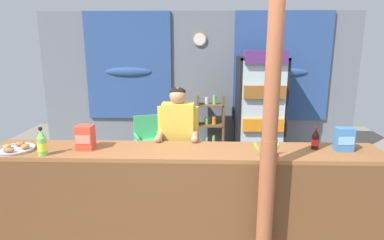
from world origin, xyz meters
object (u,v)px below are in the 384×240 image
(shopkeeper, at_px, (178,137))
(banana_bunch, at_px, (267,149))
(drink_fridge, at_px, (260,104))
(plastic_lawn_chair, at_px, (148,138))
(snack_box_crackers, at_px, (85,137))
(snack_box_biscuit, at_px, (344,139))
(stall_counter, at_px, (183,188))
(bottle_shelf_rack, at_px, (210,127))
(soda_bottle_cola, at_px, (315,140))
(pastry_tray, at_px, (16,149))
(timber_post, at_px, (269,145))
(soda_bottle_lime_soda, at_px, (42,144))

(shopkeeper, height_order, banana_bunch, shopkeeper)
(drink_fridge, bearing_deg, plastic_lawn_chair, -175.64)
(snack_box_crackers, relative_size, banana_bunch, 0.91)
(drink_fridge, height_order, snack_box_biscuit, drink_fridge)
(shopkeeper, relative_size, snack_box_biscuit, 6.59)
(drink_fridge, relative_size, snack_box_biscuit, 8.19)
(stall_counter, height_order, shopkeeper, shopkeeper)
(bottle_shelf_rack, xyz_separation_m, soda_bottle_cola, (1.02, -2.27, 0.46))
(plastic_lawn_chair, bearing_deg, soda_bottle_cola, -43.43)
(plastic_lawn_chair, xyz_separation_m, snack_box_biscuit, (2.33, -1.99, 0.61))
(drink_fridge, xyz_separation_m, shopkeeper, (-1.24, -1.66, -0.09))
(snack_box_biscuit, bearing_deg, pastry_tray, -177.95)
(stall_counter, xyz_separation_m, plastic_lawn_chair, (-0.72, 2.15, -0.12))
(bottle_shelf_rack, relative_size, pastry_tray, 3.20)
(timber_post, bearing_deg, plastic_lawn_chair, 121.22)
(bottle_shelf_rack, bearing_deg, banana_bunch, -78.78)
(timber_post, height_order, shopkeeper, timber_post)
(soda_bottle_cola, bearing_deg, pastry_tray, -177.05)
(snack_box_biscuit, bearing_deg, timber_post, -151.08)
(plastic_lawn_chair, bearing_deg, drink_fridge, 4.36)
(plastic_lawn_chair, relative_size, shopkeeper, 0.55)
(snack_box_crackers, distance_m, banana_bunch, 1.82)
(shopkeeper, distance_m, banana_bunch, 1.11)
(soda_bottle_lime_soda, xyz_separation_m, snack_box_crackers, (0.35, 0.20, 0.01))
(stall_counter, relative_size, timber_post, 1.63)
(stall_counter, bearing_deg, pastry_tray, 178.67)
(drink_fridge, distance_m, soda_bottle_lime_soda, 3.45)
(soda_bottle_cola, height_order, snack_box_crackers, snack_box_crackers)
(bottle_shelf_rack, xyz_separation_m, pastry_tray, (-2.02, -2.43, 0.38))
(bottle_shelf_rack, distance_m, banana_bunch, 2.56)
(snack_box_crackers, height_order, pastry_tray, snack_box_crackers)
(soda_bottle_lime_soda, distance_m, snack_box_biscuit, 2.97)
(shopkeeper, relative_size, banana_bunch, 5.69)
(snack_box_crackers, bearing_deg, shopkeeper, 29.82)
(snack_box_biscuit, bearing_deg, plastic_lawn_chair, 139.52)
(snack_box_biscuit, relative_size, pastry_tray, 0.64)
(soda_bottle_lime_soda, height_order, pastry_tray, soda_bottle_lime_soda)
(stall_counter, bearing_deg, drink_fridge, 63.59)
(snack_box_biscuit, xyz_separation_m, pastry_tray, (-3.31, -0.12, -0.10))
(stall_counter, height_order, timber_post, timber_post)
(bottle_shelf_rack, bearing_deg, soda_bottle_cola, -65.80)
(bottle_shelf_rack, distance_m, soda_bottle_cola, 2.53)
(timber_post, bearing_deg, snack_box_biscuit, 28.92)
(shopkeeper, relative_size, snack_box_crackers, 6.26)
(bottle_shelf_rack, xyz_separation_m, banana_bunch, (0.49, -2.47, 0.43))
(pastry_tray, bearing_deg, shopkeeper, 20.35)
(snack_box_biscuit, bearing_deg, stall_counter, -174.40)
(timber_post, height_order, snack_box_crackers, timber_post)
(stall_counter, height_order, bottle_shelf_rack, bottle_shelf_rack)
(stall_counter, xyz_separation_m, soda_bottle_lime_soda, (-1.35, -0.09, 0.49))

